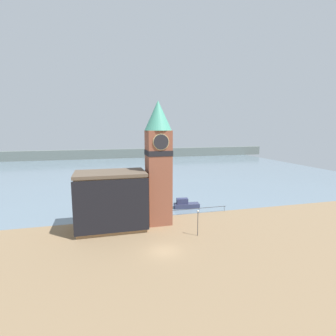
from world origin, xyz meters
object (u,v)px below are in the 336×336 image
object	(u,v)px
clock_tower	(158,160)
mooring_bollard_near	(168,220)
lamp_post	(198,218)
pier_building	(111,200)
boat_near	(185,204)

from	to	relation	value
clock_tower	mooring_bollard_near	bearing A→B (deg)	-4.47
clock_tower	lamp_post	bearing A→B (deg)	-57.18
pier_building	boat_near	world-z (taller)	pier_building
boat_near	mooring_bollard_near	world-z (taller)	boat_near
boat_near	lamp_post	size ratio (longest dim) A/B	1.32
mooring_bollard_near	lamp_post	world-z (taller)	lamp_post
clock_tower	lamp_post	xyz separation A→B (m)	(4.60, -7.13, -8.36)
boat_near	mooring_bollard_near	size ratio (longest dim) A/B	8.66
clock_tower	boat_near	xyz separation A→B (m)	(7.36, 7.11, -10.49)
lamp_post	mooring_bollard_near	bearing A→B (deg)	112.92
pier_building	lamp_post	world-z (taller)	pier_building
pier_building	mooring_bollard_near	bearing A→B (deg)	3.17
pier_building	boat_near	size ratio (longest dim) A/B	2.10
clock_tower	pier_building	distance (m)	10.42
boat_near	mooring_bollard_near	distance (m)	9.23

